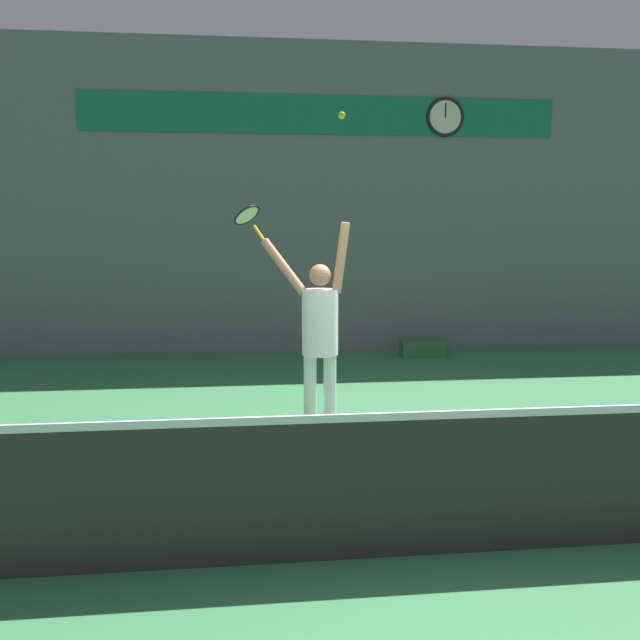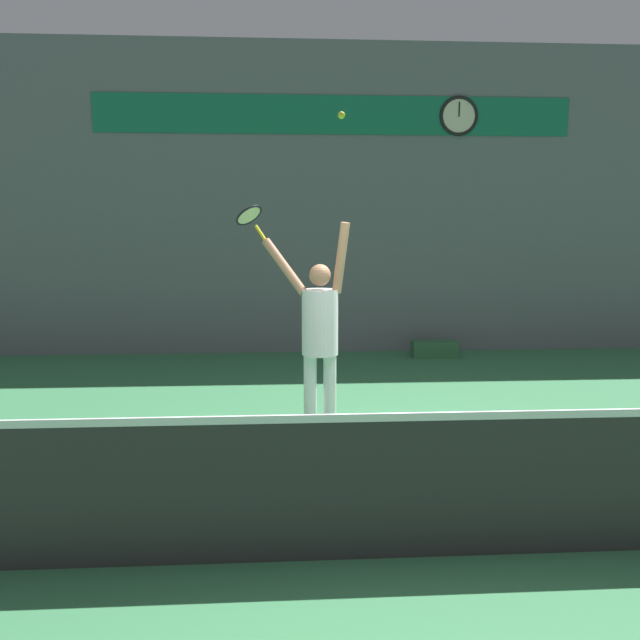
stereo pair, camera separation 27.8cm
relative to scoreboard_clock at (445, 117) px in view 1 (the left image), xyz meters
name	(u,v)px [view 1 (the left image)]	position (x,y,z in m)	size (l,w,h in m)	color
ground_plane	(399,486)	(-1.99, -5.52, -3.85)	(18.00, 18.00, 0.00)	#387A4C
back_wall	(323,201)	(-1.99, 0.08, -1.35)	(18.00, 0.10, 5.00)	slate
sponsor_banner	(323,115)	(-1.99, 0.02, 0.00)	(7.62, 0.02, 0.60)	#146B4C
scoreboard_clock	(445,117)	(0.00, 0.00, 0.00)	(0.63, 0.06, 0.63)	beige
court_net	(439,481)	(-1.99, -6.58, -3.35)	(6.12, 0.07, 1.06)	#333333
tennis_player	(319,329)	(-2.50, -4.17, -2.77)	(0.89, 0.54, 2.14)	white
tennis_racket	(248,217)	(-3.19, -3.73, -1.66)	(0.38, 0.39, 0.38)	yellow
tennis_ball	(342,115)	(-2.30, -4.24, -0.73)	(0.07, 0.07, 0.07)	#CCDB2D
equipment_bag	(423,348)	(-0.42, -0.51, -3.72)	(0.73, 0.26, 0.27)	#33663F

